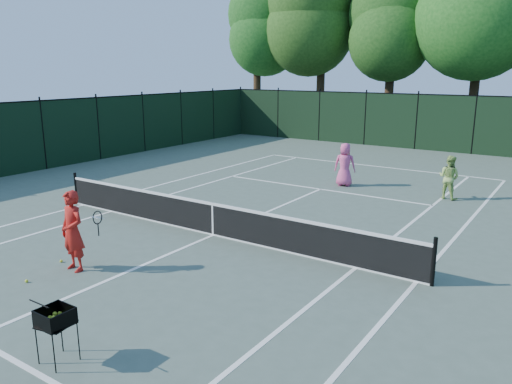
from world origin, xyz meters
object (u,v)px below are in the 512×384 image
Objects in this scene: player_pink at (345,165)px; loose_ball_near_cart at (27,281)px; loose_ball_midcourt at (61,261)px; player_green at (449,177)px; coach at (73,231)px; ball_hopper at (55,317)px.

player_pink is 12.21m from loose_ball_near_cart.
loose_ball_midcourt is at bearing 63.75° from player_pink.
player_green reaches higher than loose_ball_near_cart.
coach is 26.73× the size of loose_ball_near_cart.
coach is at bearing 74.86° from loose_ball_near_cart.
coach reaches higher than ball_hopper.
player_pink is at bearing 81.48° from loose_ball_near_cart.
coach is at bearing 128.46° from ball_hopper.
loose_ball_near_cart is (-0.28, -1.02, -0.88)m from coach.
loose_ball_midcourt is at bearing 108.87° from loose_ball_near_cart.
coach reaches higher than player_green.
loose_ball_midcourt is at bearing 75.85° from player_green.
loose_ball_midcourt is at bearing 176.92° from coach.
loose_ball_midcourt is (-3.52, 2.51, -0.71)m from ball_hopper.
player_green is 13.46m from loose_ball_near_cart.
coach is 11.13m from player_pink.
loose_ball_near_cart and loose_ball_midcourt have the same top height.
player_green is (5.32, 11.20, -0.15)m from coach.
player_pink is at bearing 84.47° from ball_hopper.
ball_hopper is at bearing -36.57° from coach.
ball_hopper is 4.38m from loose_ball_midcourt.
player_pink is 3.80m from player_green.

